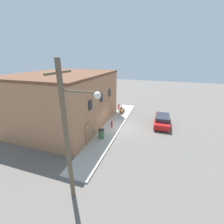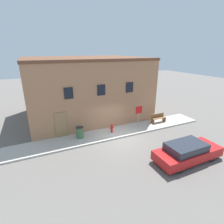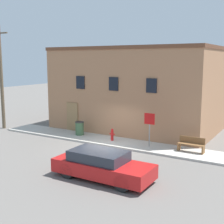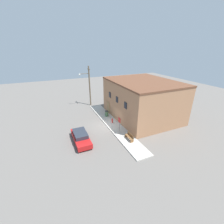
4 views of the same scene
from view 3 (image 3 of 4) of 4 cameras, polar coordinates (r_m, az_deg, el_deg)
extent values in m
plane|color=#66605B|center=(19.29, -1.11, -6.38)|extent=(80.00, 80.00, 0.00)
cube|color=#BCB7AD|center=(20.17, 0.53, -5.49)|extent=(17.42, 2.17, 0.12)
cube|color=#A87551|center=(25.01, 5.78, 4.18)|extent=(11.75, 9.30, 5.97)
cube|color=brown|center=(24.91, 5.90, 11.31)|extent=(11.85, 9.40, 0.24)
cube|color=black|center=(22.34, -5.79, 5.40)|extent=(0.70, 0.08, 0.90)
cube|color=black|center=(20.82, 0.29, 5.15)|extent=(0.70, 0.08, 0.90)
cube|color=black|center=(19.57, 7.24, 4.80)|extent=(0.70, 0.08, 0.90)
cube|color=#937047|center=(23.14, -7.24, -0.99)|extent=(1.00, 0.08, 2.20)
cylinder|color=red|center=(20.21, 0.02, -4.32)|extent=(0.18, 0.18, 0.66)
sphere|color=red|center=(20.13, 0.02, -3.28)|extent=(0.16, 0.16, 0.16)
cylinder|color=red|center=(20.26, -0.32, -3.99)|extent=(0.10, 0.08, 0.08)
cylinder|color=red|center=(20.12, 0.37, -4.09)|extent=(0.10, 0.08, 0.08)
cylinder|color=gray|center=(18.81, 6.86, -3.28)|extent=(0.06, 0.06, 2.03)
cube|color=red|center=(18.66, 6.88, -1.24)|extent=(0.67, 0.02, 0.67)
cube|color=brown|center=(18.52, 12.13, -6.19)|extent=(0.08, 0.44, 0.43)
cube|color=brown|center=(18.15, 16.35, -6.69)|extent=(0.08, 0.44, 0.43)
cube|color=brown|center=(18.26, 14.25, -5.74)|extent=(1.48, 0.44, 0.04)
cube|color=brown|center=(18.39, 14.46, -4.97)|extent=(1.48, 0.04, 0.37)
cylinder|color=#426642|center=(21.85, -5.95, -3.04)|extent=(0.57, 0.57, 0.87)
cylinder|color=#2D2D2D|center=(21.75, -5.97, -1.85)|extent=(0.60, 0.60, 0.06)
cylinder|color=brown|center=(25.39, -19.59, 5.93)|extent=(0.26, 0.26, 7.89)
cylinder|color=black|center=(14.20, 5.00, -10.81)|extent=(0.71, 0.20, 0.71)
cylinder|color=black|center=(12.91, 1.89, -12.90)|extent=(0.71, 0.20, 0.71)
cylinder|color=black|center=(15.57, -4.56, -8.95)|extent=(0.71, 0.20, 0.71)
cylinder|color=black|center=(14.40, -8.21, -10.57)|extent=(0.71, 0.20, 0.71)
cube|color=red|center=(14.16, -1.66, -10.20)|extent=(4.58, 1.76, 0.62)
cube|color=#282D38|center=(14.10, -2.46, -7.97)|extent=(2.52, 1.55, 0.46)
camera|label=1|loc=(28.01, -35.00, 13.20)|focal=24.00mm
camera|label=2|loc=(16.48, -44.75, 12.28)|focal=28.00mm
camera|label=4|loc=(13.59, 83.09, 26.75)|focal=24.00mm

